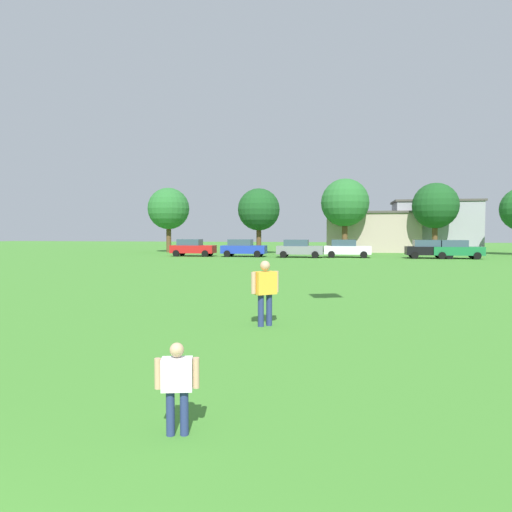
# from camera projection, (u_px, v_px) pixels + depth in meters

# --- Properties ---
(ground_plane) EXTENTS (160.00, 160.00, 0.00)m
(ground_plane) POSITION_uv_depth(u_px,v_px,m) (284.00, 269.00, 31.32)
(ground_plane) COLOR #42842D
(child_kite_flyer) EXTENTS (0.52, 0.29, 1.12)m
(child_kite_flyer) POSITION_uv_depth(u_px,v_px,m) (177.00, 380.00, 5.73)
(child_kite_flyer) COLOR navy
(child_kite_flyer) RESTS_ON ground
(adult_bystander) EXTENTS (0.65, 0.59, 1.69)m
(adult_bystander) POSITION_uv_depth(u_px,v_px,m) (265.00, 287.00, 12.37)
(adult_bystander) COLOR navy
(adult_bystander) RESTS_ON ground
(parked_car_red_0) EXTENTS (4.30, 2.02, 1.68)m
(parked_car_red_0) POSITION_uv_depth(u_px,v_px,m) (192.00, 248.00, 47.39)
(parked_car_red_0) COLOR red
(parked_car_red_0) RESTS_ON ground
(parked_car_blue_1) EXTENTS (4.30, 2.02, 1.68)m
(parked_car_blue_1) POSITION_uv_depth(u_px,v_px,m) (243.00, 248.00, 46.57)
(parked_car_blue_1) COLOR #1E38AD
(parked_car_blue_1) RESTS_ON ground
(parked_car_gray_2) EXTENTS (4.30, 2.02, 1.68)m
(parked_car_gray_2) POSITION_uv_depth(u_px,v_px,m) (299.00, 248.00, 45.11)
(parked_car_gray_2) COLOR slate
(parked_car_gray_2) RESTS_ON ground
(parked_car_white_3) EXTENTS (4.30, 2.02, 1.68)m
(parked_car_white_3) POSITION_uv_depth(u_px,v_px,m) (347.00, 248.00, 45.09)
(parked_car_white_3) COLOR white
(parked_car_white_3) RESTS_ON ground
(parked_car_black_4) EXTENTS (4.30, 2.02, 1.68)m
(parked_car_black_4) POSITION_uv_depth(u_px,v_px,m) (429.00, 249.00, 43.55)
(parked_car_black_4) COLOR black
(parked_car_black_4) RESTS_ON ground
(parked_car_green_5) EXTENTS (4.30, 2.02, 1.68)m
(parked_car_green_5) POSITION_uv_depth(u_px,v_px,m) (456.00, 249.00, 43.01)
(parked_car_green_5) COLOR #196B38
(parked_car_green_5) RESTS_ON ground
(tree_far_left) EXTENTS (4.83, 4.83, 7.53)m
(tree_far_left) POSITION_uv_depth(u_px,v_px,m) (168.00, 209.00, 56.12)
(tree_far_left) COLOR brown
(tree_far_left) RESTS_ON ground
(tree_left) EXTENTS (4.56, 4.56, 7.10)m
(tree_left) POSITION_uv_depth(u_px,v_px,m) (259.00, 210.00, 52.06)
(tree_left) COLOR brown
(tree_left) RESTS_ON ground
(tree_center_left) EXTENTS (5.37, 5.37, 8.38)m
(tree_center_left) POSITION_uv_depth(u_px,v_px,m) (345.00, 203.00, 54.06)
(tree_center_left) COLOR brown
(tree_center_left) RESTS_ON ground
(tree_center_right) EXTENTS (4.96, 4.96, 7.73)m
(tree_center_right) POSITION_uv_depth(u_px,v_px,m) (435.00, 206.00, 52.35)
(tree_center_right) COLOR brown
(tree_center_right) RESTS_ON ground
(house_left) EXTENTS (11.13, 8.90, 4.80)m
(house_left) POSITION_uv_depth(u_px,v_px,m) (371.00, 232.00, 59.35)
(house_left) COLOR tan
(house_left) RESTS_ON ground
(house_right) EXTENTS (9.97, 6.50, 6.14)m
(house_right) POSITION_uv_depth(u_px,v_px,m) (435.00, 226.00, 58.00)
(house_right) COLOR #9999A3
(house_right) RESTS_ON ground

